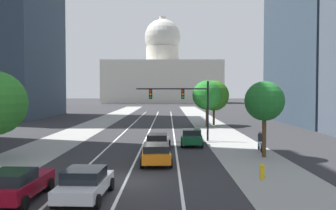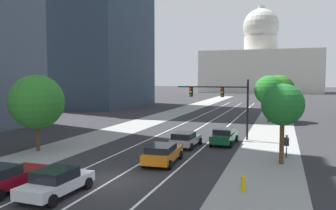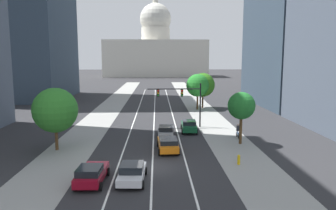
% 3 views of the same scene
% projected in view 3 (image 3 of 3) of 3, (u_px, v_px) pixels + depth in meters
% --- Properties ---
extents(ground_plane, '(400.00, 400.00, 0.00)m').
position_uv_depth(ground_plane, '(155.00, 104.00, 68.08)').
color(ground_plane, '#2B2B2D').
extents(sidewalk_left, '(5.06, 130.00, 0.01)m').
position_uv_depth(sidewalk_left, '(110.00, 108.00, 62.84)').
color(sidewalk_left, gray).
rests_on(sidewalk_left, ground).
extents(sidewalk_right, '(5.06, 130.00, 0.01)m').
position_uv_depth(sidewalk_right, '(199.00, 107.00, 63.43)').
color(sidewalk_right, gray).
rests_on(sidewalk_right, ground).
extents(lane_stripe_left, '(0.16, 90.00, 0.01)m').
position_uv_depth(lane_stripe_left, '(136.00, 117.00, 53.14)').
color(lane_stripe_left, white).
rests_on(lane_stripe_left, ground).
extents(lane_stripe_center, '(0.16, 90.00, 0.01)m').
position_uv_depth(lane_stripe_center, '(154.00, 117.00, 53.24)').
color(lane_stripe_center, white).
rests_on(lane_stripe_center, ground).
extents(lane_stripe_right, '(0.16, 90.00, 0.01)m').
position_uv_depth(lane_stripe_right, '(173.00, 116.00, 53.35)').
color(lane_stripe_right, white).
rests_on(lane_stripe_right, ground).
extents(capitol_building, '(50.46, 23.32, 37.43)m').
position_uv_depth(capitol_building, '(156.00, 52.00, 165.11)').
color(capitol_building, beige).
rests_on(capitol_building, ground).
extents(car_white, '(2.25, 4.47, 1.43)m').
position_uv_depth(car_white, '(132.00, 172.00, 25.26)').
color(car_white, silver).
rests_on(car_white, ground).
extents(car_green, '(2.16, 4.78, 1.49)m').
position_uv_depth(car_green, '(189.00, 126.00, 42.33)').
color(car_green, '#14512D').
rests_on(car_green, ground).
extents(car_silver, '(2.15, 4.24, 1.40)m').
position_uv_depth(car_silver, '(166.00, 131.00, 39.70)').
color(car_silver, '#B2B5BA').
rests_on(car_silver, ground).
extents(car_orange, '(2.28, 4.74, 1.43)m').
position_uv_depth(car_orange, '(168.00, 144.00, 33.48)').
color(car_orange, orange).
rests_on(car_orange, ground).
extents(car_crimson, '(2.20, 4.56, 1.48)m').
position_uv_depth(car_crimson, '(92.00, 174.00, 24.86)').
color(car_crimson, maroon).
rests_on(car_crimson, ground).
extents(traffic_signal_mast, '(7.31, 0.39, 6.04)m').
position_uv_depth(traffic_signal_mast, '(183.00, 97.00, 44.71)').
color(traffic_signal_mast, black).
rests_on(traffic_signal_mast, ground).
extents(fire_hydrant, '(0.26, 0.35, 0.91)m').
position_uv_depth(fire_hydrant, '(239.00, 159.00, 29.32)').
color(fire_hydrant, yellow).
rests_on(fire_hydrant, ground).
extents(cyclist, '(0.37, 1.70, 1.72)m').
position_uv_depth(cyclist, '(238.00, 131.00, 38.93)').
color(cyclist, black).
rests_on(cyclist, ground).
extents(street_tree_near_right, '(4.48, 4.48, 6.64)m').
position_uv_depth(street_tree_near_right, '(203.00, 85.00, 61.77)').
color(street_tree_near_right, '#51381E').
rests_on(street_tree_near_right, ground).
extents(street_tree_far_right, '(4.16, 4.16, 6.57)m').
position_uv_depth(street_tree_far_right, '(198.00, 85.00, 59.88)').
color(street_tree_far_right, '#51381E').
rests_on(street_tree_far_right, ground).
extents(street_tree_mid_left, '(4.58, 4.58, 6.47)m').
position_uv_depth(street_tree_mid_left, '(55.00, 110.00, 33.42)').
color(street_tree_mid_left, '#51381E').
rests_on(street_tree_mid_left, ground).
extents(street_tree_mid_right, '(3.02, 3.02, 5.79)m').
position_uv_depth(street_tree_mid_right, '(241.00, 106.00, 35.84)').
color(street_tree_mid_right, '#51381E').
rests_on(street_tree_mid_right, ground).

